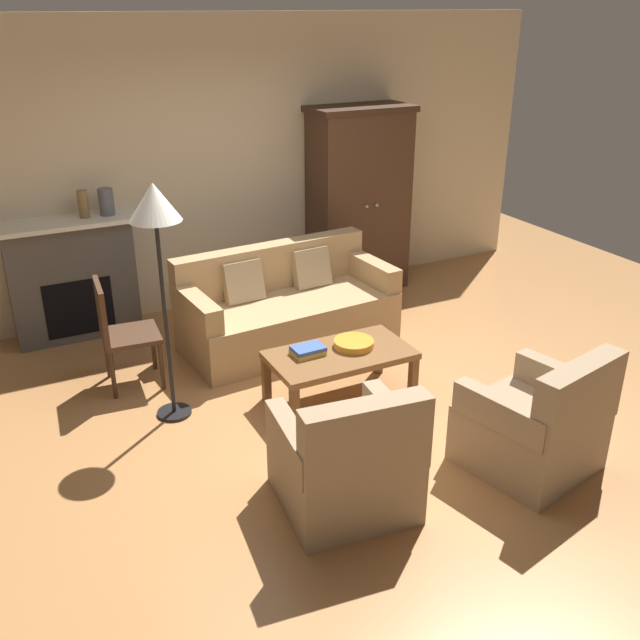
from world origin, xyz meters
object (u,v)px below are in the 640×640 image
object	(u,v)px
book_stack	(308,351)
mantel_vase_slate	(106,202)
armoire	(359,200)
side_chair_wooden	(118,328)
fireplace	(73,278)
mantel_vase_bronze	(83,204)
fruit_bowl	(354,343)
couch	(286,309)
armchair_near_left	(347,464)
floor_lamp	(156,217)
armchair_near_right	(536,426)
coffee_table	(340,358)

from	to	relation	value
book_stack	mantel_vase_slate	world-z (taller)	mantel_vase_slate
armoire	side_chair_wooden	bearing A→B (deg)	-158.79
fireplace	mantel_vase_bronze	bearing A→B (deg)	-5.69
fruit_bowl	mantel_vase_slate	size ratio (longest dim) A/B	1.31
armoire	mantel_vase_bronze	size ratio (longest dim) A/B	7.87
couch	side_chair_wooden	world-z (taller)	side_chair_wooden
mantel_vase_slate	armchair_near_left	world-z (taller)	mantel_vase_slate
floor_lamp	armchair_near_right	bearing A→B (deg)	-41.70
fireplace	fruit_bowl	xyz separation A→B (m)	(1.75, -2.14, -0.12)
coffee_table	mantel_vase_slate	world-z (taller)	mantel_vase_slate
mantel_vase_bronze	armchair_near_left	xyz separation A→B (m)	(0.85, -3.32, -0.93)
book_stack	armchair_near_left	distance (m)	1.29
fireplace	couch	world-z (taller)	fireplace
mantel_vase_bronze	side_chair_wooden	size ratio (longest dim) A/B	0.27
armchair_near_right	floor_lamp	size ratio (longest dim) A/B	0.52
fruit_bowl	armchair_near_left	world-z (taller)	armchair_near_left
fruit_bowl	mantel_vase_slate	distance (m)	2.64
fireplace	floor_lamp	size ratio (longest dim) A/B	0.71
coffee_table	mantel_vase_bronze	world-z (taller)	mantel_vase_bronze
armoire	fruit_bowl	size ratio (longest dim) A/B	6.16
armchair_near_right	side_chair_wooden	distance (m)	3.23
book_stack	mantel_vase_slate	xyz separation A→B (m)	(-0.99, 2.08, 0.79)
coffee_table	side_chair_wooden	bearing A→B (deg)	145.23
floor_lamp	fruit_bowl	bearing A→B (deg)	-14.32
armchair_near_right	coffee_table	bearing A→B (deg)	118.45
coffee_table	book_stack	size ratio (longest dim) A/B	4.36
side_chair_wooden	mantel_vase_bronze	bearing A→B (deg)	88.73
armoire	couch	size ratio (longest dim) A/B	0.98
armoire	armchair_near_left	size ratio (longest dim) A/B	2.19
couch	armchair_near_right	world-z (taller)	armchair_near_right
fruit_bowl	coffee_table	bearing A→B (deg)	-165.26
mantel_vase_slate	mantel_vase_bronze	bearing A→B (deg)	180.00
mantel_vase_bronze	side_chair_wooden	distance (m)	1.36
fireplace	armchair_near_left	size ratio (longest dim) A/B	1.43
armoire	mantel_vase_bronze	world-z (taller)	armoire
couch	coffee_table	size ratio (longest dim) A/B	1.79
fruit_bowl	book_stack	bearing A→B (deg)	173.73
book_stack	mantel_vase_bronze	world-z (taller)	mantel_vase_bronze
fireplace	mantel_vase_slate	bearing A→B (deg)	-2.70
armchair_near_right	fireplace	bearing A→B (deg)	123.59
couch	coffee_table	distance (m)	1.17
couch	mantel_vase_slate	xyz separation A→B (m)	(-1.30, 0.99, 0.92)
fireplace	armchair_near_left	world-z (taller)	fireplace
side_chair_wooden	armchair_near_right	bearing A→B (deg)	-47.25
fruit_bowl	armchair_near_left	distance (m)	1.40
mantel_vase_bronze	couch	bearing A→B (deg)	-33.46
side_chair_wooden	armoire	bearing A→B (deg)	21.21
armchair_near_left	floor_lamp	xyz separation A→B (m)	(-0.65, 1.55, 1.23)
armchair_near_right	floor_lamp	xyz separation A→B (m)	(-1.96, 1.75, 1.23)
book_stack	armchair_near_right	distance (m)	1.74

